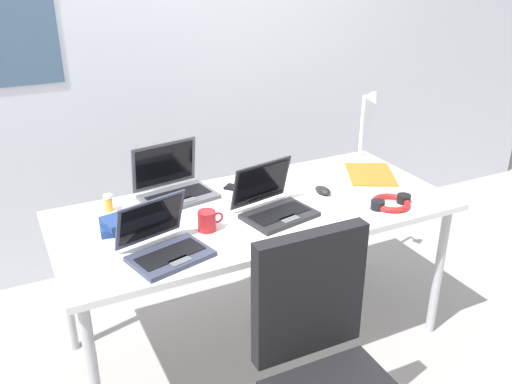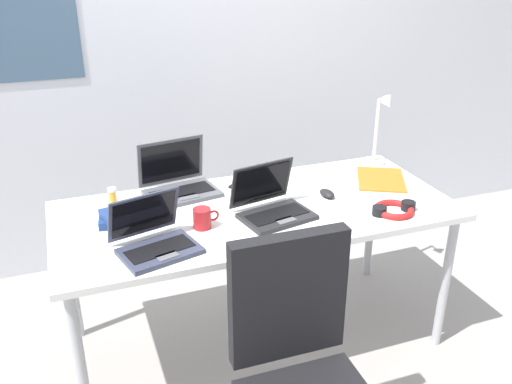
{
  "view_description": "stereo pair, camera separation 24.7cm",
  "coord_description": "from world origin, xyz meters",
  "px_view_note": "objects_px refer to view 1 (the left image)",
  "views": [
    {
      "loc": [
        -1.0,
        -2.02,
        1.84
      ],
      "look_at": [
        0.0,
        0.0,
        0.82
      ],
      "focal_mm": 38.7,
      "sensor_mm": 36.0,
      "label": 1
    },
    {
      "loc": [
        -0.77,
        -2.12,
        1.84
      ],
      "look_at": [
        0.0,
        0.0,
        0.82
      ],
      "focal_mm": 38.7,
      "sensor_mm": 36.0,
      "label": 2
    }
  ],
  "objects_px": {
    "paper_folder_near_lamp": "(371,174)",
    "coffee_mug": "(207,221)",
    "laptop_back_left": "(274,205)",
    "headphones": "(391,203)",
    "computer_mouse": "(323,190)",
    "book_stack": "(124,223)",
    "desk_lamp": "(366,126)",
    "cell_phone": "(239,188)",
    "laptop_by_keyboard": "(174,187)",
    "laptop_front_left": "(164,245)",
    "pill_bottle": "(108,203)"
  },
  "relations": [
    {
      "from": "headphones",
      "to": "pill_bottle",
      "type": "height_order",
      "value": "pill_bottle"
    },
    {
      "from": "laptop_front_left",
      "to": "paper_folder_near_lamp",
      "type": "bearing_deg",
      "value": 13.99
    },
    {
      "from": "headphones",
      "to": "book_stack",
      "type": "xyz_separation_m",
      "value": [
        -1.15,
        0.31,
        0.02
      ]
    },
    {
      "from": "desk_lamp",
      "to": "laptop_back_left",
      "type": "height_order",
      "value": "desk_lamp"
    },
    {
      "from": "computer_mouse",
      "to": "book_stack",
      "type": "xyz_separation_m",
      "value": [
        -0.95,
        0.06,
        0.02
      ]
    },
    {
      "from": "laptop_back_left",
      "to": "cell_phone",
      "type": "xyz_separation_m",
      "value": [
        -0.03,
        0.32,
        -0.04
      ]
    },
    {
      "from": "cell_phone",
      "to": "coffee_mug",
      "type": "height_order",
      "value": "coffee_mug"
    },
    {
      "from": "cell_phone",
      "to": "laptop_by_keyboard",
      "type": "bearing_deg",
      "value": 127.03
    },
    {
      "from": "laptop_by_keyboard",
      "to": "computer_mouse",
      "type": "distance_m",
      "value": 0.71
    },
    {
      "from": "laptop_back_left",
      "to": "paper_folder_near_lamp",
      "type": "xyz_separation_m",
      "value": [
        0.67,
        0.18,
        -0.04
      ]
    },
    {
      "from": "laptop_back_left",
      "to": "headphones",
      "type": "relative_size",
      "value": 1.63
    },
    {
      "from": "laptop_front_left",
      "to": "computer_mouse",
      "type": "xyz_separation_m",
      "value": [
        0.86,
        0.21,
        -0.03
      ]
    },
    {
      "from": "desk_lamp",
      "to": "laptop_front_left",
      "type": "bearing_deg",
      "value": -159.38
    },
    {
      "from": "computer_mouse",
      "to": "book_stack",
      "type": "relative_size",
      "value": 0.43
    },
    {
      "from": "desk_lamp",
      "to": "computer_mouse",
      "type": "relative_size",
      "value": 4.17
    },
    {
      "from": "laptop_by_keyboard",
      "to": "cell_phone",
      "type": "height_order",
      "value": "laptop_by_keyboard"
    },
    {
      "from": "desk_lamp",
      "to": "paper_folder_near_lamp",
      "type": "height_order",
      "value": "desk_lamp"
    },
    {
      "from": "laptop_by_keyboard",
      "to": "cell_phone",
      "type": "relative_size",
      "value": 2.72
    },
    {
      "from": "headphones",
      "to": "coffee_mug",
      "type": "bearing_deg",
      "value": 169.68
    },
    {
      "from": "computer_mouse",
      "to": "pill_bottle",
      "type": "relative_size",
      "value": 1.22
    },
    {
      "from": "book_stack",
      "to": "laptop_back_left",
      "type": "bearing_deg",
      "value": -13.38
    },
    {
      "from": "pill_bottle",
      "to": "paper_folder_near_lamp",
      "type": "distance_m",
      "value": 1.33
    },
    {
      "from": "headphones",
      "to": "desk_lamp",
      "type": "bearing_deg",
      "value": 65.93
    },
    {
      "from": "desk_lamp",
      "to": "book_stack",
      "type": "distance_m",
      "value": 1.41
    },
    {
      "from": "desk_lamp",
      "to": "laptop_by_keyboard",
      "type": "relative_size",
      "value": 1.08
    },
    {
      "from": "computer_mouse",
      "to": "pill_bottle",
      "type": "distance_m",
      "value": 1.0
    },
    {
      "from": "coffee_mug",
      "to": "computer_mouse",
      "type": "bearing_deg",
      "value": 8.75
    },
    {
      "from": "book_stack",
      "to": "computer_mouse",
      "type": "bearing_deg",
      "value": -3.65
    },
    {
      "from": "laptop_back_left",
      "to": "headphones",
      "type": "bearing_deg",
      "value": -17.21
    },
    {
      "from": "laptop_by_keyboard",
      "to": "laptop_back_left",
      "type": "bearing_deg",
      "value": -48.91
    },
    {
      "from": "laptop_by_keyboard",
      "to": "pill_bottle",
      "type": "height_order",
      "value": "laptop_by_keyboard"
    },
    {
      "from": "laptop_front_left",
      "to": "laptop_back_left",
      "type": "height_order",
      "value": "laptop_back_left"
    },
    {
      "from": "headphones",
      "to": "book_stack",
      "type": "height_order",
      "value": "book_stack"
    },
    {
      "from": "laptop_back_left",
      "to": "headphones",
      "type": "xyz_separation_m",
      "value": [
        0.52,
        -0.16,
        -0.03
      ]
    },
    {
      "from": "laptop_front_left",
      "to": "laptop_by_keyboard",
      "type": "relative_size",
      "value": 0.95
    },
    {
      "from": "computer_mouse",
      "to": "laptop_front_left",
      "type": "bearing_deg",
      "value": -173.59
    },
    {
      "from": "laptop_by_keyboard",
      "to": "computer_mouse",
      "type": "xyz_separation_m",
      "value": [
        0.65,
        -0.29,
        -0.03
      ]
    },
    {
      "from": "paper_folder_near_lamp",
      "to": "coffee_mug",
      "type": "height_order",
      "value": "coffee_mug"
    },
    {
      "from": "headphones",
      "to": "computer_mouse",
      "type": "bearing_deg",
      "value": 129.26
    },
    {
      "from": "headphones",
      "to": "book_stack",
      "type": "distance_m",
      "value": 1.19
    },
    {
      "from": "cell_phone",
      "to": "computer_mouse",
      "type": "bearing_deg",
      "value": -75.46
    },
    {
      "from": "laptop_front_left",
      "to": "coffee_mug",
      "type": "xyz_separation_m",
      "value": [
        0.22,
        0.11,
        0.0
      ]
    },
    {
      "from": "headphones",
      "to": "laptop_back_left",
      "type": "bearing_deg",
      "value": 162.79
    },
    {
      "from": "paper_folder_near_lamp",
      "to": "laptop_by_keyboard",
      "type": "bearing_deg",
      "value": 168.62
    },
    {
      "from": "laptop_by_keyboard",
      "to": "cell_phone",
      "type": "xyz_separation_m",
      "value": [
        0.31,
        -0.06,
        -0.04
      ]
    },
    {
      "from": "computer_mouse",
      "to": "book_stack",
      "type": "height_order",
      "value": "book_stack"
    },
    {
      "from": "laptop_back_left",
      "to": "coffee_mug",
      "type": "xyz_separation_m",
      "value": [
        -0.32,
        -0.01,
        -0.0
      ]
    },
    {
      "from": "laptop_front_left",
      "to": "cell_phone",
      "type": "bearing_deg",
      "value": 40.46
    },
    {
      "from": "laptop_front_left",
      "to": "headphones",
      "type": "distance_m",
      "value": 1.06
    },
    {
      "from": "laptop_by_keyboard",
      "to": "pill_bottle",
      "type": "relative_size",
      "value": 4.69
    }
  ]
}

